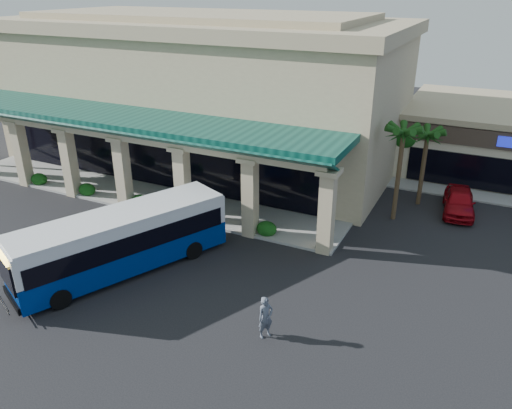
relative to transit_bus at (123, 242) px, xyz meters
The scene contains 9 objects.
ground 3.11m from the transit_bus, 21.94° to the left, with size 110.00×110.00×0.00m, color black.
main_building 18.34m from the transit_bus, 107.98° to the left, with size 30.80×14.80×11.35m, color #C0AF89, non-canonical shape.
arcade 9.64m from the transit_bus, 125.27° to the left, with size 30.00×6.20×5.70m, color #093A32, non-canonical shape.
palm_0 16.36m from the transit_bus, 47.53° to the left, with size 2.40×2.40×6.60m, color #133C10, non-canonical shape.
palm_1 19.24m from the transit_bus, 51.38° to the left, with size 2.40×2.40×5.80m, color #133C10, non-canonical shape.
broadleaf_tree 22.37m from the transit_bus, 63.48° to the left, with size 2.60×2.60×4.81m, color #0F410E, non-canonical shape.
transit_bus is the anchor object (origin of this frame).
pedestrian 8.75m from the transit_bus, 10.62° to the right, with size 0.68×0.45×1.86m, color #4C5463.
car_silver 20.62m from the transit_bus, 45.43° to the left, with size 1.82×4.53×1.54m, color #9D0A13.
Camera 1 is at (13.00, -17.75, 13.43)m, focal length 35.00 mm.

